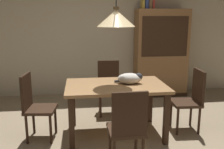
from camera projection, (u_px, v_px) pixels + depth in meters
name	position (u px, v px, depth m)	size (l,w,h in m)	color
back_wall	(100.00, 28.00, 5.45)	(6.40, 0.10, 2.90)	beige
dining_table	(116.00, 91.00, 3.55)	(1.40, 0.90, 0.75)	#A87A4C
chair_right_side	(191.00, 98.00, 3.72)	(0.42, 0.42, 0.93)	#382316
chair_far_back	(109.00, 85.00, 4.43)	(0.42, 0.42, 0.93)	#382316
chair_near_front	(128.00, 126.00, 2.73)	(0.41, 0.41, 0.93)	#382316
chair_left_side	(35.00, 104.00, 3.45)	(0.44, 0.44, 0.93)	#382316
cat_sleeping	(130.00, 78.00, 3.56)	(0.39, 0.27, 0.16)	silver
pendant_lamp	(116.00, 18.00, 3.33)	(0.52, 0.52, 1.30)	beige
hutch_bookcase	(161.00, 55.00, 5.41)	(1.12, 0.45, 1.85)	olive
book_yellow_short	(143.00, 4.00, 5.13)	(0.04, 0.20, 0.18)	gold
book_blue_wide	(146.00, 3.00, 5.13)	(0.06, 0.24, 0.24)	#384C93
book_brown_thick	(149.00, 3.00, 5.15)	(0.06, 0.24, 0.22)	brown
book_red_tall	(153.00, 2.00, 5.15)	(0.04, 0.22, 0.28)	#B73833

